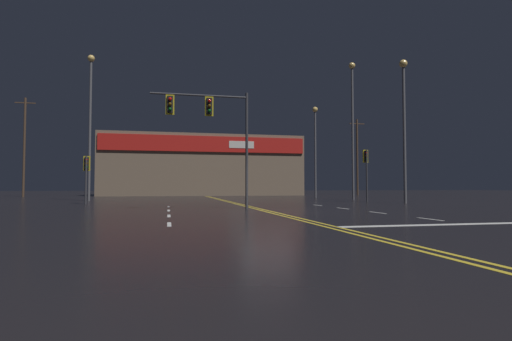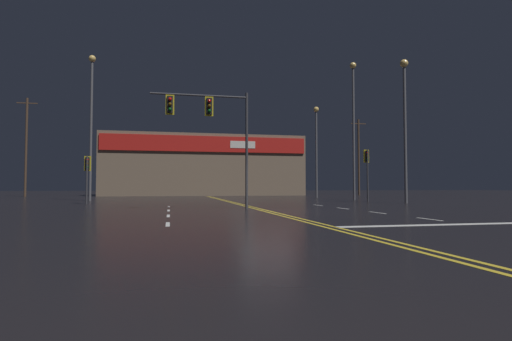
# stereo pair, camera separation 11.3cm
# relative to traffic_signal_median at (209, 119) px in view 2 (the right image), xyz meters

# --- Properties ---
(ground_plane) EXTENTS (200.00, 200.00, 0.00)m
(ground_plane) POSITION_rel_traffic_signal_median_xyz_m (2.54, -2.19, -4.59)
(ground_plane) COLOR black
(road_markings) EXTENTS (13.35, 60.00, 0.01)m
(road_markings) POSITION_rel_traffic_signal_median_xyz_m (3.35, -3.50, -4.58)
(road_markings) COLOR gold
(road_markings) RESTS_ON ground
(traffic_signal_median) EXTENTS (4.91, 0.36, 5.99)m
(traffic_signal_median) POSITION_rel_traffic_signal_median_xyz_m (0.00, 0.00, 0.00)
(traffic_signal_median) COLOR #38383D
(traffic_signal_median) RESTS_ON ground
(traffic_signal_corner_northeast) EXTENTS (0.42, 0.36, 3.97)m
(traffic_signal_corner_northeast) POSITION_rel_traffic_signal_median_xyz_m (12.76, 7.81, -1.67)
(traffic_signal_corner_northeast) COLOR #38383D
(traffic_signal_corner_northeast) RESTS_ON ground
(traffic_signal_corner_northwest) EXTENTS (0.42, 0.36, 3.18)m
(traffic_signal_corner_northwest) POSITION_rel_traffic_signal_median_xyz_m (-7.28, 8.14, -2.26)
(traffic_signal_corner_northwest) COLOR #38383D
(traffic_signal_corner_northwest) RESTS_ON ground
(streetlight_near_left) EXTENTS (0.56, 0.56, 10.05)m
(streetlight_near_left) POSITION_rel_traffic_signal_median_xyz_m (14.04, 4.69, 1.77)
(streetlight_near_left) COLOR #59595E
(streetlight_near_left) RESTS_ON ground
(streetlight_near_right) EXTENTS (0.56, 0.56, 12.08)m
(streetlight_near_right) POSITION_rel_traffic_signal_median_xyz_m (13.74, 12.00, 2.87)
(streetlight_near_right) COLOR #59595E
(streetlight_near_right) RESTS_ON ground
(streetlight_median_approach) EXTENTS (0.56, 0.56, 11.90)m
(streetlight_median_approach) POSITION_rel_traffic_signal_median_xyz_m (-8.21, 14.25, 2.77)
(streetlight_median_approach) COLOR #59595E
(streetlight_median_approach) RESTS_ON ground
(streetlight_far_left) EXTENTS (0.56, 0.56, 9.55)m
(streetlight_far_left) POSITION_rel_traffic_signal_median_xyz_m (13.06, 19.28, 1.50)
(streetlight_far_left) COLOR #59595E
(streetlight_far_left) RESTS_ON ground
(building_backdrop) EXTENTS (25.90, 10.23, 7.85)m
(building_backdrop) POSITION_rel_traffic_signal_median_xyz_m (2.54, 34.65, -0.65)
(building_backdrop) COLOR #7A6651
(building_backdrop) RESTS_ON ground
(utility_pole_row) EXTENTS (43.70, 0.26, 11.41)m
(utility_pole_row) POSITION_rel_traffic_signal_median_xyz_m (1.69, 30.24, 1.08)
(utility_pole_row) COLOR #4C3828
(utility_pole_row) RESTS_ON ground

